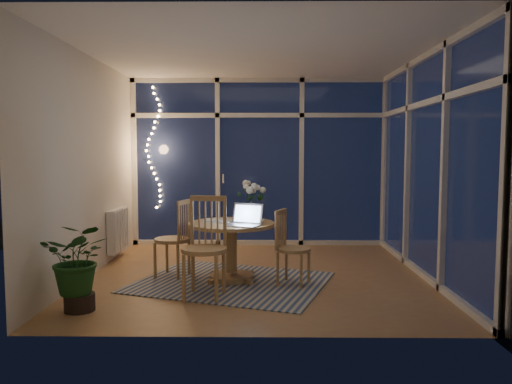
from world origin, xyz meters
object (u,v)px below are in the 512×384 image
at_px(chair_right, 294,247).
at_px(flower_vase, 251,210).
at_px(chair_left, 172,238).
at_px(dining_table, 231,252).
at_px(chair_front, 204,247).
at_px(potted_plant, 79,270).
at_px(laptop, 243,214).

bearing_deg(chair_right, flower_vase, 68.00).
distance_m(chair_left, chair_right, 1.45).
xyz_separation_m(dining_table, chair_front, (-0.23, -0.68, 0.18)).
bearing_deg(potted_plant, flower_vase, 41.64).
xyz_separation_m(chair_right, laptop, (-0.56, -0.07, 0.37)).
bearing_deg(chair_right, laptop, 119.86).
xyz_separation_m(dining_table, laptop, (0.14, -0.26, 0.46)).
height_order(chair_left, laptop, chair_left).
relative_size(dining_table, potted_plant, 1.29).
bearing_deg(dining_table, laptop, -62.03).
height_order(dining_table, chair_left, chair_left).
bearing_deg(chair_front, chair_left, 127.43).
bearing_deg(potted_plant, dining_table, 39.42).
bearing_deg(flower_vase, potted_plant, -138.36).
xyz_separation_m(dining_table, potted_plant, (-1.34, -1.10, 0.05)).
height_order(chair_right, laptop, laptop).
relative_size(dining_table, chair_front, 0.95).
bearing_deg(chair_front, flower_vase, 73.07).
relative_size(chair_right, potted_plant, 1.11).
relative_size(chair_right, flower_vase, 4.03).
xyz_separation_m(dining_table, flower_vase, (0.22, 0.28, 0.44)).
xyz_separation_m(laptop, potted_plant, (-1.48, -0.84, -0.42)).
bearing_deg(chair_front, dining_table, 79.19).
xyz_separation_m(chair_left, chair_front, (0.47, -0.84, 0.05)).
bearing_deg(laptop, flower_vase, 105.98).
xyz_separation_m(chair_left, potted_plant, (-0.64, -1.26, -0.08)).
bearing_deg(potted_plant, chair_right, 24.06).
relative_size(chair_left, laptop, 2.64).
height_order(dining_table, laptop, laptop).
bearing_deg(chair_left, potted_plant, -9.83).
bearing_deg(chair_front, laptop, 56.40).
height_order(dining_table, potted_plant, potted_plant).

